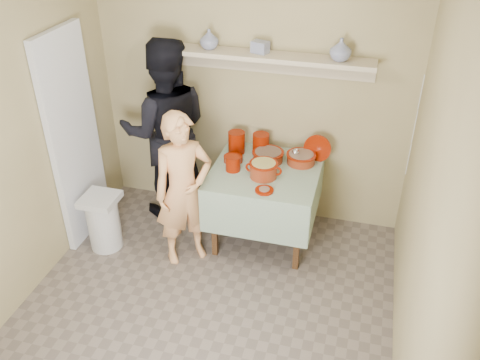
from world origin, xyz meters
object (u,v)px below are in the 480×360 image
(serving_table, at_px, (265,181))
(trash_bin, at_px, (104,221))
(cazuela_rice, at_px, (264,168))
(person_cook, at_px, (184,190))
(person_helper, at_px, (166,131))

(serving_table, distance_m, trash_bin, 1.56)
(cazuela_rice, bearing_deg, serving_table, 92.69)
(trash_bin, bearing_deg, person_cook, 4.67)
(person_cook, xyz_separation_m, serving_table, (0.62, 0.47, -0.08))
(cazuela_rice, height_order, trash_bin, cazuela_rice)
(person_helper, xyz_separation_m, serving_table, (1.04, -0.20, -0.28))
(cazuela_rice, bearing_deg, person_cook, -151.48)
(person_cook, relative_size, person_helper, 0.79)
(person_cook, xyz_separation_m, cazuela_rice, (0.63, 0.34, 0.12))
(trash_bin, bearing_deg, person_helper, 62.28)
(serving_table, bearing_deg, person_helper, 169.10)
(person_cook, bearing_deg, person_helper, 82.85)
(person_cook, distance_m, serving_table, 0.78)
(person_cook, xyz_separation_m, person_helper, (-0.41, 0.67, 0.20))
(person_helper, distance_m, cazuela_rice, 1.10)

